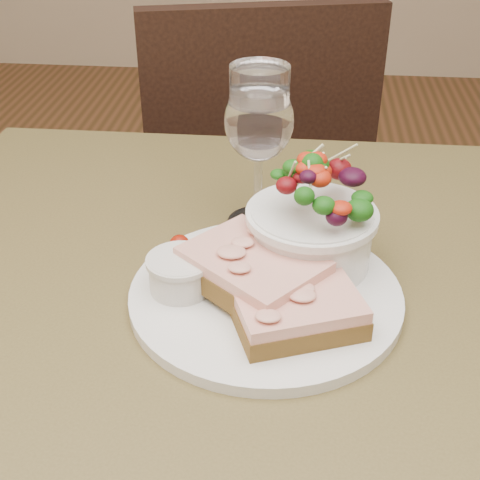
# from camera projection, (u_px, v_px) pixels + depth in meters

# --- Properties ---
(cafe_table) EXTENTS (0.80, 0.80, 0.75)m
(cafe_table) POSITION_uv_depth(u_px,v_px,m) (238.00, 375.00, 0.72)
(cafe_table) COLOR #4F4322
(cafe_table) RESTS_ON ground
(chair_far) EXTENTS (0.51, 0.51, 0.90)m
(chair_far) POSITION_uv_depth(u_px,v_px,m) (246.00, 258.00, 1.55)
(chair_far) COLOR black
(chair_far) RESTS_ON ground
(dinner_plate) EXTENTS (0.27, 0.27, 0.01)m
(dinner_plate) POSITION_uv_depth(u_px,v_px,m) (266.00, 295.00, 0.66)
(dinner_plate) COLOR white
(dinner_plate) RESTS_ON cafe_table
(sandwich_front) EXTENTS (0.13, 0.12, 0.03)m
(sandwich_front) POSITION_uv_depth(u_px,v_px,m) (297.00, 310.00, 0.60)
(sandwich_front) COLOR #493213
(sandwich_front) RESTS_ON dinner_plate
(sandwich_back) EXTENTS (0.16, 0.16, 0.03)m
(sandwich_back) POSITION_uv_depth(u_px,v_px,m) (253.00, 270.00, 0.64)
(sandwich_back) COLOR #493213
(sandwich_back) RESTS_ON dinner_plate
(ramekin) EXTENTS (0.06, 0.06, 0.04)m
(ramekin) POSITION_uv_depth(u_px,v_px,m) (180.00, 272.00, 0.65)
(ramekin) COLOR silver
(ramekin) RESTS_ON dinner_plate
(salad_bowl) EXTENTS (0.12, 0.12, 0.13)m
(salad_bowl) POSITION_uv_depth(u_px,v_px,m) (312.00, 212.00, 0.67)
(salad_bowl) COLOR white
(salad_bowl) RESTS_ON dinner_plate
(garnish) EXTENTS (0.05, 0.04, 0.02)m
(garnish) POSITION_uv_depth(u_px,v_px,m) (190.00, 245.00, 0.71)
(garnish) COLOR #0F380A
(garnish) RESTS_ON dinner_plate
(wine_glass) EXTENTS (0.08, 0.08, 0.18)m
(wine_glass) POSITION_uv_depth(u_px,v_px,m) (259.00, 126.00, 0.72)
(wine_glass) COLOR white
(wine_glass) RESTS_ON cafe_table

